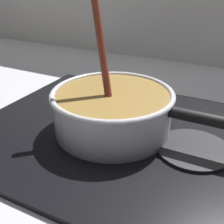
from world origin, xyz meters
The scene contains 5 objects.
ground centered at (0.00, 0.00, -0.02)m, with size 2.40×1.60×0.04m, color #B7B7BC.
hob_plate centered at (0.00, 0.21, 0.01)m, with size 0.56×0.48×0.01m, color black.
burner_ring centered at (0.00, 0.21, 0.02)m, with size 0.19×0.19×0.01m, color #592D0C.
spare_burner centered at (0.17, 0.21, 0.01)m, with size 0.14×0.14×0.01m, color #262628.
cooking_pan centered at (0.00, 0.21, 0.06)m, with size 0.40×0.24×0.34m.
Camera 1 is at (0.23, -0.24, 0.31)m, focal length 45.44 mm.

